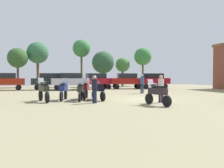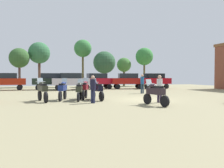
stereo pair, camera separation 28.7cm
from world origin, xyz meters
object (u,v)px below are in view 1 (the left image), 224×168
car_4 (153,80)px  person_3 (95,87)px  person_2 (142,82)px  tree_1 (143,57)px  motorcycle_5 (44,90)px  motorcycle_10 (81,90)px  tree_5 (103,63)px  motorcycle_3 (98,90)px  motorcycle_8 (64,89)px  tree_7 (18,58)px  motorcycle_9 (86,89)px  car_2 (70,80)px  person_1 (161,87)px  tree_3 (38,53)px  car_3 (127,80)px  tree_6 (81,49)px  car_1 (50,80)px  car_5 (5,80)px  motorcycle_4 (157,93)px  tree_4 (123,65)px  car_6 (96,80)px

car_4 → person_3: size_ratio=2.66×
person_2 → tree_1: size_ratio=0.28×
motorcycle_5 → motorcycle_10: bearing=-16.6°
tree_1 → tree_5: size_ratio=1.16×
motorcycle_3 → motorcycle_8: motorcycle_8 is taller
tree_5 → tree_7: 12.36m
motorcycle_9 → motorcycle_10: bearing=-99.4°
car_2 → person_1: car_2 is taller
motorcycle_3 → tree_3: size_ratio=0.31×
car_3 → tree_6: tree_6 is taller
tree_1 → person_2: bearing=-114.8°
person_2 → tree_1: (7.23, 15.65, 3.84)m
car_4 → person_1: bearing=149.6°
person_1 → car_4: bearing=121.2°
tree_3 → motorcycle_8: bearing=-84.6°
car_3 → person_3: size_ratio=2.71×
car_1 → car_4: same height
car_2 → person_3: car_2 is taller
person_3 → tree_5: 22.25m
motorcycle_8 → car_2: bearing=97.4°
car_5 → tree_7: bearing=-12.8°
motorcycle_4 → person_1: size_ratio=1.21×
motorcycle_8 → person_2: person_2 is taller
person_3 → tree_3: (-3.57, 22.71, 4.12)m
car_4 → tree_3: 17.45m
car_5 → tree_4: (17.06, 7.33, 2.33)m
car_6 → motorcycle_3: bearing=165.0°
tree_3 → car_2: bearing=-67.7°
car_6 → tree_3: tree_3 is taller
car_3 → car_4: size_ratio=1.02×
tree_5 → motorcycle_3: bearing=-105.8°
car_1 → tree_1: (15.39, 6.61, 3.74)m
car_2 → motorcycle_5: bearing=165.7°
tree_3 → car_5: bearing=-116.3°
motorcycle_3 → car_6: bearing=67.3°
tree_6 → car_5: bearing=-147.2°
car_2 → car_4: bearing=-88.2°
motorcycle_4 → motorcycle_5: bearing=134.8°
car_4 → tree_7: bearing=62.1°
person_3 → tree_4: tree_4 is taller
motorcycle_8 → car_1: 13.24m
motorcycle_5 → person_2: bearing=13.2°
motorcycle_9 → motorcycle_10: size_ratio=1.06×
car_1 → person_3: (2.10, -15.51, -0.20)m
motorcycle_8 → car_3: size_ratio=0.47×
motorcycle_5 → person_1: bearing=-35.3°
car_5 → car_6: bearing=-95.1°
tree_1 → person_3: bearing=-121.0°
motorcycle_3 → car_3: size_ratio=0.46×
car_6 → tree_7: bearing=56.4°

